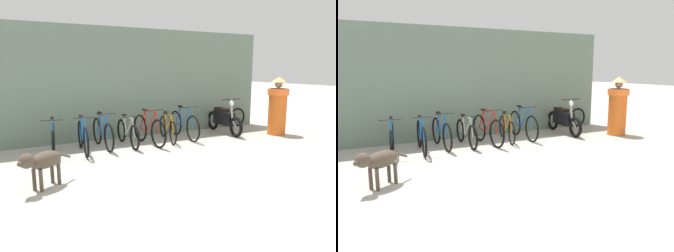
# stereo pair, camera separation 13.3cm
# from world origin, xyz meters

# --- Properties ---
(ground_plane) EXTENTS (60.00, 60.00, 0.00)m
(ground_plane) POSITION_xyz_m (0.00, 0.00, 0.00)
(ground_plane) COLOR #ADA89E
(shop_wall_back) EXTENTS (9.91, 0.20, 3.03)m
(shop_wall_back) POSITION_xyz_m (0.00, 3.63, 1.51)
(shop_wall_back) COLOR slate
(shop_wall_back) RESTS_ON ground
(bicycle_0) EXTENTS (0.46, 1.68, 0.87)m
(bicycle_0) POSITION_xyz_m (-1.80, 2.52, 0.36)
(bicycle_0) COLOR black
(bicycle_0) RESTS_ON ground
(bicycle_1) EXTENTS (0.46, 1.65, 0.89)m
(bicycle_1) POSITION_xyz_m (-1.16, 2.42, 0.36)
(bicycle_1) COLOR black
(bicycle_1) RESTS_ON ground
(bicycle_2) EXTENTS (0.46, 1.66, 0.90)m
(bicycle_2) POSITION_xyz_m (-0.62, 2.63, 0.37)
(bicycle_2) COLOR black
(bicycle_2) RESTS_ON ground
(bicycle_3) EXTENTS (0.46, 1.62, 0.80)m
(bicycle_3) POSITION_xyz_m (-0.00, 2.56, 0.33)
(bicycle_3) COLOR black
(bicycle_3) RESTS_ON ground
(bicycle_4) EXTENTS (0.46, 1.67, 0.93)m
(bicycle_4) POSITION_xyz_m (0.54, 2.44, 0.38)
(bicycle_4) COLOR black
(bicycle_4) RESTS_ON ground
(bicycle_5) EXTENTS (0.52, 1.62, 0.79)m
(bicycle_5) POSITION_xyz_m (1.17, 2.60, 0.33)
(bicycle_5) COLOR black
(bicycle_5) RESTS_ON ground
(bicycle_6) EXTENTS (0.46, 1.75, 0.93)m
(bicycle_6) POSITION_xyz_m (1.70, 2.63, 0.38)
(bicycle_6) COLOR black
(bicycle_6) RESTS_ON ground
(motorcycle) EXTENTS (0.58, 1.88, 1.07)m
(motorcycle) POSITION_xyz_m (3.13, 2.67, 0.43)
(motorcycle) COLOR black
(motorcycle) RESTS_ON ground
(stray_dog) EXTENTS (0.94, 0.72, 0.66)m
(stray_dog) POSITION_xyz_m (-2.32, 0.43, 0.46)
(stray_dog) COLOR #4C3F33
(stray_dog) RESTS_ON ground
(person_in_robes) EXTENTS (0.83, 0.83, 1.69)m
(person_in_robes) POSITION_xyz_m (4.41, 1.82, 0.84)
(person_in_robes) COLOR orange
(person_in_robes) RESTS_ON ground
(spare_tire_left) EXTENTS (0.63, 0.07, 0.63)m
(spare_tire_left) POSITION_xyz_m (4.26, 3.38, 0.31)
(spare_tire_left) COLOR black
(spare_tire_left) RESTS_ON ground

